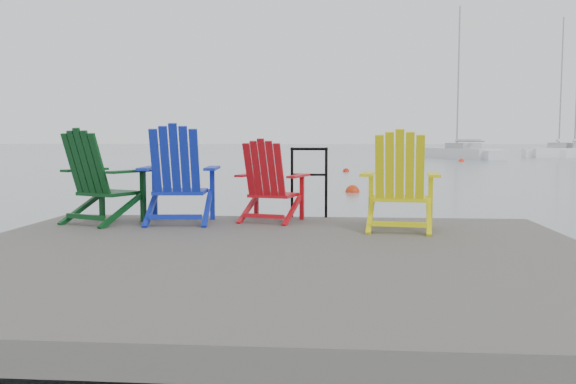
# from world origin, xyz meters

# --- Properties ---
(ground) EXTENTS (400.00, 400.00, 0.00)m
(ground) POSITION_xyz_m (0.00, 0.00, 0.00)
(ground) COLOR slate
(ground) RESTS_ON ground
(dock) EXTENTS (6.00, 5.00, 1.40)m
(dock) POSITION_xyz_m (0.00, 0.00, 0.35)
(dock) COLOR #2F2D2A
(dock) RESTS_ON ground
(handrail) EXTENTS (0.48, 0.04, 0.90)m
(handrail) POSITION_xyz_m (0.25, 2.45, 1.04)
(handrail) COLOR black
(handrail) RESTS_ON dock
(chair_green) EXTENTS (1.07, 1.02, 1.09)m
(chair_green) POSITION_xyz_m (-2.20, 1.65, 1.05)
(chair_green) COLOR #093613
(chair_green) RESTS_ON dock
(chair_blue) EXTENTS (0.97, 0.91, 1.14)m
(chair_blue) POSITION_xyz_m (-1.27, 1.72, 1.08)
(chair_blue) COLOR #0F22A1
(chair_blue) RESTS_ON dock
(chair_red) EXTENTS (0.90, 0.85, 0.98)m
(chair_red) POSITION_xyz_m (-0.20, 1.98, 0.99)
(chair_red) COLOR #B30D15
(chair_red) RESTS_ON dock
(chair_yellow) EXTENTS (0.93, 0.87, 1.07)m
(chair_yellow) POSITION_xyz_m (1.29, 1.35, 1.04)
(chair_yellow) COLOR #D7D10B
(chair_yellow) RESTS_ON dock
(sailboat_near) EXTENTS (5.36, 9.24, 12.34)m
(sailboat_near) POSITION_xyz_m (10.38, 44.45, 0.35)
(sailboat_near) COLOR silver
(sailboat_near) RESTS_ON ground
(sailboat_mid) EXTENTS (5.69, 9.52, 12.71)m
(sailboat_mid) POSITION_xyz_m (20.45, 51.41, 0.35)
(sailboat_mid) COLOR white
(sailboat_mid) RESTS_ON ground
(buoy_a) EXTENTS (0.41, 0.41, 0.41)m
(buoy_a) POSITION_xyz_m (1.04, 12.07, 0.00)
(buoy_a) COLOR #B92B0A
(buoy_a) RESTS_ON ground
(buoy_b) EXTENTS (0.31, 0.31, 0.31)m
(buoy_b) POSITION_xyz_m (1.01, 23.33, 0.00)
(buoy_b) COLOR red
(buoy_b) RESTS_ON ground
(buoy_d) EXTENTS (0.40, 0.40, 0.40)m
(buoy_d) POSITION_xyz_m (9.07, 37.18, 0.00)
(buoy_d) COLOR #F9280E
(buoy_d) RESTS_ON ground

